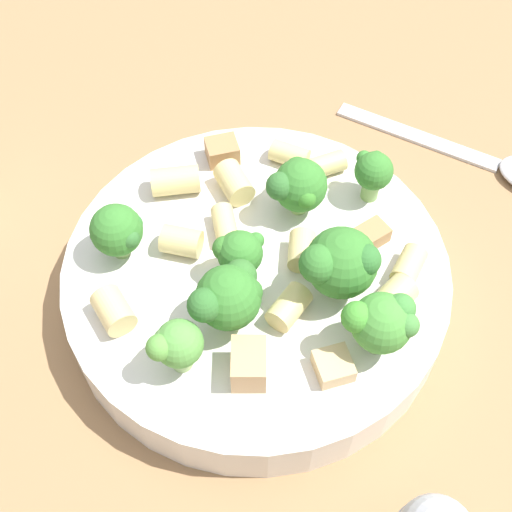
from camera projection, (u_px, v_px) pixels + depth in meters
ground_plane at (256, 296)px, 0.44m from camera, size 2.00×2.00×0.00m
pasta_bowl at (256, 279)px, 0.42m from camera, size 0.22×0.22×0.03m
broccoli_floret_0 at (176, 345)px, 0.36m from camera, size 0.03×0.03×0.04m
broccoli_floret_1 at (240, 254)px, 0.39m from camera, size 0.03×0.03×0.03m
broccoli_floret_2 at (228, 296)px, 0.37m from camera, size 0.03×0.04×0.04m
broccoli_floret_3 at (338, 263)px, 0.38m from camera, size 0.04×0.04×0.05m
broccoli_floret_4 at (372, 170)px, 0.42m from camera, size 0.02×0.02×0.03m
broccoli_floret_5 at (382, 322)px, 0.36m from camera, size 0.03×0.04×0.04m
broccoli_floret_6 at (298, 185)px, 0.42m from camera, size 0.03×0.04×0.04m
broccoli_floret_7 at (118, 231)px, 0.40m from camera, size 0.03×0.03×0.04m
rigatoni_0 at (409, 266)px, 0.40m from camera, size 0.02×0.03×0.01m
rigatoni_1 at (327, 164)px, 0.45m from camera, size 0.02×0.03×0.01m
rigatoni_2 at (391, 301)px, 0.39m from camera, size 0.02×0.03×0.02m
rigatoni_3 at (114, 311)px, 0.38m from camera, size 0.02×0.02×0.02m
rigatoni_4 at (302, 250)px, 0.41m from camera, size 0.03×0.03×0.02m
rigatoni_5 at (181, 241)px, 0.41m from camera, size 0.03×0.03×0.02m
rigatoni_6 at (234, 183)px, 0.43m from camera, size 0.03×0.02×0.02m
rigatoni_7 at (289, 307)px, 0.38m from camera, size 0.02×0.03×0.02m
rigatoni_8 at (289, 155)px, 0.45m from camera, size 0.03×0.02×0.01m
rigatoni_9 at (175, 181)px, 0.44m from camera, size 0.03×0.03×0.02m
rigatoni_10 at (223, 226)px, 0.42m from camera, size 0.03×0.02×0.01m
chicken_chunk_0 at (249, 364)px, 0.36m from camera, size 0.03×0.03×0.02m
chicken_chunk_1 at (372, 235)px, 0.42m from camera, size 0.02×0.02×0.01m
chicken_chunk_2 at (333, 366)px, 0.37m from camera, size 0.02×0.02×0.01m
chicken_chunk_3 at (222, 151)px, 0.45m from camera, size 0.02×0.02×0.01m
spoon at (507, 166)px, 0.49m from camera, size 0.17×0.10×0.01m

